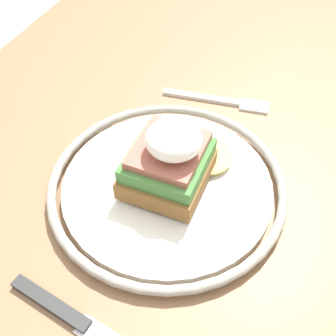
{
  "coord_description": "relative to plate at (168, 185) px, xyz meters",
  "views": [
    {
      "loc": [
        0.22,
        0.11,
        1.09
      ],
      "look_at": [
        -0.04,
        0.0,
        0.78
      ],
      "focal_mm": 45.0,
      "sensor_mm": 36.0,
      "label": 1
    }
  ],
  "objects": [
    {
      "name": "dining_table",
      "position": [
        0.04,
        -0.0,
        -0.13
      ],
      "size": [
        1.1,
        0.67,
        0.74
      ],
      "color": "#846042",
      "rests_on": "ground_plane"
    },
    {
      "name": "plate",
      "position": [
        0.0,
        0.0,
        0.0
      ],
      "size": [
        0.25,
        0.25,
        0.02
      ],
      "color": "silver",
      "rests_on": "dining_table"
    },
    {
      "name": "sandwich",
      "position": [
        -0.0,
        0.0,
        0.04
      ],
      "size": [
        0.12,
        0.1,
        0.08
      ],
      "color": "brown",
      "rests_on": "plate"
    },
    {
      "name": "fork",
      "position": [
        -0.16,
        0.01,
        -0.01
      ],
      "size": [
        0.03,
        0.14,
        0.0
      ],
      "color": "silver",
      "rests_on": "dining_table"
    },
    {
      "name": "knife",
      "position": [
        0.16,
        -0.01,
        -0.01
      ],
      "size": [
        0.04,
        0.17,
        0.01
      ],
      "color": "#2D2D2D",
      "rests_on": "dining_table"
    }
  ]
}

